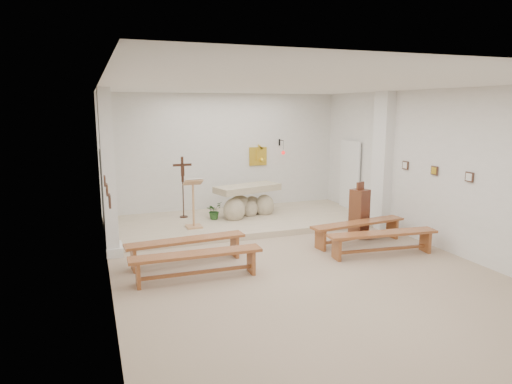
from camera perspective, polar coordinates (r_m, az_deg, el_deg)
name	(u,v)px	position (r m, az deg, el deg)	size (l,w,h in m)	color
ground	(295,266)	(9.23, 4.90, -9.15)	(7.00, 10.00, 0.00)	tan
wall_left	(106,190)	(7.98, -18.24, 0.23)	(0.02, 10.00, 3.50)	white
wall_right	(442,170)	(10.74, 22.20, 2.52)	(0.02, 10.00, 3.50)	white
wall_back	(224,154)	(13.45, -4.01, 4.75)	(7.00, 0.02, 3.50)	white
ceiling	(298,86)	(8.70, 5.27, 13.04)	(7.00, 10.00, 0.02)	silver
sanctuary_platform	(240,221)	(12.33, -1.97, -3.67)	(6.98, 3.00, 0.15)	beige
pilaster_left	(108,174)	(9.96, -17.98, 2.21)	(0.26, 0.55, 3.50)	white
pilaster_right	(382,161)	(12.21, 15.50, 3.80)	(0.26, 0.55, 3.50)	white
gold_wall_relief	(258,156)	(13.75, 0.25, 4.49)	(0.55, 0.04, 0.55)	yellow
sanctuary_lamp	(283,151)	(13.76, 3.36, 5.14)	(0.11, 0.36, 0.44)	black
station_frame_left_front	(110,201)	(7.20, -17.83, -1.07)	(0.03, 0.20, 0.20)	#43281D
station_frame_left_mid	(107,190)	(8.19, -18.14, 0.27)	(0.03, 0.20, 0.20)	#43281D
station_frame_left_rear	(105,181)	(9.17, -18.39, 1.32)	(0.03, 0.20, 0.20)	#43281D
station_frame_right_front	(469,177)	(10.16, 25.12, 1.71)	(0.03, 0.20, 0.20)	#43281D
station_frame_right_mid	(434,171)	(10.88, 21.41, 2.51)	(0.03, 0.20, 0.20)	#43281D
station_frame_right_rear	(405,165)	(11.64, 18.17, 3.20)	(0.03, 0.20, 0.20)	#43281D
radiator_left	(108,234)	(10.94, -18.01, -5.00)	(0.10, 0.85, 0.52)	silver
radiator_right	(366,211)	(13.06, 13.62, -2.28)	(0.10, 0.85, 0.52)	silver
altar	(247,203)	(12.55, -1.14, -1.37)	(1.94, 1.18, 0.94)	#C0B193
lectern	(193,203)	(11.37, -7.83, -1.38)	(0.46, 0.39, 1.27)	tan
crucifix_stand	(183,183)	(12.42, -9.14, 1.17)	(0.50, 0.22, 1.66)	#381F11
potted_plant	(214,211)	(12.25, -5.27, -2.33)	(0.42, 0.36, 0.46)	#265020
donation_pedestal	(359,213)	(11.28, 12.77, -2.56)	(0.46, 0.46, 1.35)	brown
bench_left_front	(186,245)	(9.31, -8.71, -6.57)	(2.44, 0.58, 0.51)	#9C592D
bench_right_front	(358,227)	(10.79, 12.66, -4.32)	(2.45, 0.67, 0.51)	#9C592D
bench_left_second	(197,259)	(8.44, -7.44, -8.35)	(2.43, 0.43, 0.51)	#9C592D
bench_right_second	(382,238)	(10.05, 15.53, -5.56)	(2.45, 0.62, 0.51)	#9C592D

